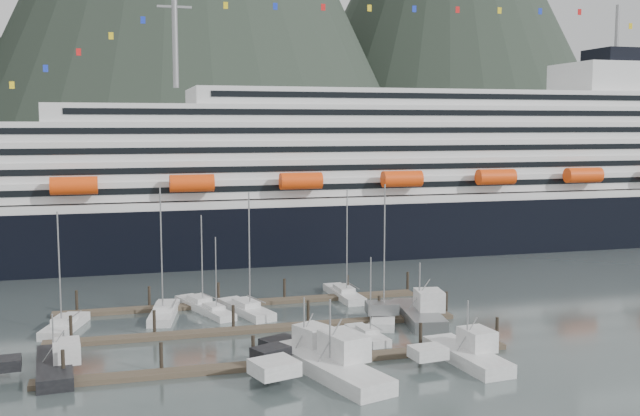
% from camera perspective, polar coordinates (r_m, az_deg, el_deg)
% --- Properties ---
extents(ground, '(1600.00, 1600.00, 0.00)m').
position_cam_1_polar(ground, '(86.66, -0.88, -9.63)').
color(ground, '#4E5D5C').
rests_on(ground, ground).
extents(cruise_ship, '(210.00, 30.40, 50.30)m').
position_cam_1_polar(cruise_ship, '(145.26, 5.20, 1.70)').
color(cruise_ship, black).
rests_on(cruise_ship, ground).
extents(dock_near, '(48.18, 2.28, 3.20)m').
position_cam_1_polar(dock_near, '(76.22, -2.64, -11.67)').
color(dock_near, '#463D2D').
rests_on(dock_near, ground).
extents(dock_mid, '(48.18, 2.28, 3.20)m').
position_cam_1_polar(dock_mid, '(88.42, -4.51, -9.12)').
color(dock_mid, '#463D2D').
rests_on(dock_mid, ground).
extents(dock_far, '(48.18, 2.28, 3.20)m').
position_cam_1_polar(dock_far, '(100.81, -5.91, -7.18)').
color(dock_far, '#463D2D').
rests_on(dock_far, ground).
extents(sailboat_a, '(5.46, 10.02, 14.58)m').
position_cam_1_polar(sailboat_a, '(93.30, -18.87, -8.53)').
color(sailboat_a, beige).
rests_on(sailboat_a, ground).
extents(sailboat_b, '(5.98, 11.41, 16.07)m').
position_cam_1_polar(sailboat_b, '(96.40, -5.65, -7.72)').
color(sailboat_b, beige).
rests_on(sailboat_b, ground).
extents(sailboat_c, '(4.84, 8.76, 10.43)m').
position_cam_1_polar(sailboat_c, '(96.01, -8.11, -7.86)').
color(sailboat_c, beige).
rests_on(sailboat_c, ground).
extents(sailboat_d, '(6.90, 11.80, 17.33)m').
position_cam_1_polar(sailboat_d, '(93.18, 4.90, -8.22)').
color(sailboat_d, beige).
rests_on(sailboat_d, ground).
extents(sailboat_e, '(4.76, 11.15, 16.84)m').
position_cam_1_polar(sailboat_e, '(96.26, -11.79, -7.85)').
color(sailboat_e, beige).
rests_on(sailboat_e, ground).
extents(sailboat_f, '(5.80, 9.64, 12.83)m').
position_cam_1_polar(sailboat_f, '(99.72, -9.16, -7.31)').
color(sailboat_f, beige).
rests_on(sailboat_f, ground).
extents(sailboat_g, '(3.14, 10.86, 15.55)m').
position_cam_1_polar(sailboat_g, '(104.41, 1.85, -6.60)').
color(sailboat_g, beige).
rests_on(sailboat_g, ground).
extents(sailboat_h, '(3.07, 8.02, 9.80)m').
position_cam_1_polar(sailboat_h, '(85.09, 3.62, -9.68)').
color(sailboat_h, beige).
rests_on(sailboat_h, ground).
extents(trawler_a, '(8.66, 11.97, 6.42)m').
position_cam_1_polar(trawler_a, '(78.08, -19.69, -11.19)').
color(trawler_a, black).
rests_on(trawler_a, ground).
extents(trawler_b, '(9.88, 11.60, 7.22)m').
position_cam_1_polar(trawler_b, '(77.47, -1.29, -10.89)').
color(trawler_b, black).
rests_on(trawler_b, ground).
extents(trawler_c, '(12.48, 16.49, 8.22)m').
position_cam_1_polar(trawler_c, '(73.13, 0.64, -11.89)').
color(trawler_c, beige).
rests_on(trawler_c, ground).
extents(trawler_d, '(8.99, 12.11, 7.02)m').
position_cam_1_polar(trawler_d, '(78.19, 11.04, -10.86)').
color(trawler_d, beige).
rests_on(trawler_d, ground).
extents(trawler_e, '(9.70, 12.71, 8.00)m').
position_cam_1_polar(trawler_e, '(92.97, 7.48, -7.94)').
color(trawler_e, gray).
rests_on(trawler_e, ground).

